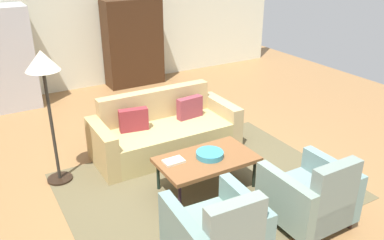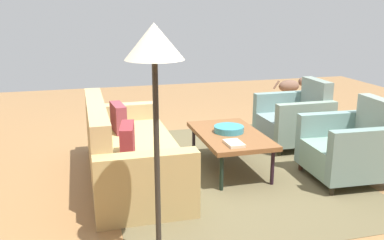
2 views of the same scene
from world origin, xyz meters
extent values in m
plane|color=olive|center=(0.00, 0.00, 0.00)|extent=(11.02, 11.02, 0.00)
cube|color=brown|center=(0.03, -0.30, 0.00)|extent=(3.40, 2.60, 0.01)
cube|color=tan|center=(0.03, 0.75, 0.21)|extent=(1.74, 0.90, 0.42)
cube|color=tan|center=(0.03, 1.11, 0.43)|extent=(1.74, 0.18, 0.86)
cube|color=tan|center=(0.99, 0.75, 0.31)|extent=(0.18, 0.90, 0.62)
cube|color=tan|center=(-0.93, 0.76, 0.31)|extent=(0.18, 0.90, 0.62)
cube|color=brown|center=(0.48, 0.85, 0.58)|extent=(0.41, 0.16, 0.32)
cube|color=maroon|center=(-0.42, 0.85, 0.58)|extent=(0.41, 0.19, 0.32)
cylinder|color=black|center=(-0.50, -0.07, 0.19)|extent=(0.04, 0.04, 0.38)
cylinder|color=#261F28|center=(0.56, -0.07, 0.19)|extent=(0.04, 0.04, 0.38)
cylinder|color=black|center=(-0.50, -0.63, 0.19)|extent=(0.04, 0.04, 0.38)
cylinder|color=black|center=(0.56, -0.63, 0.19)|extent=(0.04, 0.04, 0.38)
cube|color=brown|center=(0.03, -0.35, 0.41)|extent=(1.20, 0.70, 0.05)
cylinder|color=#2A261D|center=(-0.90, -1.09, 0.05)|extent=(0.05, 0.05, 0.10)
cylinder|color=#382118|center=(-0.22, -1.12, 0.05)|extent=(0.05, 0.05, 0.10)
cylinder|color=#3C1917|center=(-0.25, -1.80, 0.05)|extent=(0.05, 0.05, 0.10)
cube|color=gray|center=(-0.57, -1.45, 0.25)|extent=(0.60, 0.83, 0.30)
cube|color=gray|center=(-0.59, -1.78, 0.49)|extent=(0.57, 0.17, 0.78)
cube|color=slate|center=(-0.91, -1.43, 0.38)|extent=(0.16, 0.81, 0.56)
cube|color=gray|center=(-0.23, -1.46, 0.38)|extent=(0.16, 0.81, 0.56)
cylinder|color=#2B2818|center=(0.29, -1.11, 0.05)|extent=(0.05, 0.05, 0.10)
cylinder|color=#3C1C11|center=(0.97, -1.11, 0.05)|extent=(0.05, 0.05, 0.10)
cylinder|color=#322520|center=(0.29, -1.79, 0.05)|extent=(0.05, 0.05, 0.10)
cylinder|color=#301E15|center=(0.97, -1.79, 0.05)|extent=(0.05, 0.05, 0.10)
cube|color=slate|center=(0.63, -1.45, 0.25)|extent=(0.56, 0.80, 0.30)
cube|color=gray|center=(0.63, -1.78, 0.49)|extent=(0.56, 0.14, 0.78)
cube|color=gray|center=(0.29, -1.45, 0.38)|extent=(0.12, 0.80, 0.56)
cube|color=gray|center=(0.97, -1.45, 0.38)|extent=(0.12, 0.80, 0.56)
cylinder|color=teal|center=(0.07, -0.35, 0.47)|extent=(0.34, 0.34, 0.07)
cube|color=beige|center=(-0.37, -0.24, 0.45)|extent=(0.25, 0.17, 0.03)
cylinder|color=#2A2823|center=(-1.52, 0.77, 0.76)|extent=(0.04, 0.04, 1.45)
cone|color=beige|center=(-1.52, 0.77, 1.60)|extent=(0.40, 0.40, 0.24)
cylinder|color=brown|center=(3.09, -2.80, 0.10)|extent=(0.06, 0.06, 0.20)
cylinder|color=brown|center=(2.95, -2.80, 0.10)|extent=(0.06, 0.06, 0.20)
cylinder|color=brown|center=(3.09, -2.50, 0.10)|extent=(0.06, 0.06, 0.20)
cylinder|color=brown|center=(2.95, -2.50, 0.10)|extent=(0.06, 0.06, 0.20)
ellipsoid|color=brown|center=(3.02, -2.65, 0.32)|extent=(0.24, 0.42, 0.24)
sphere|color=brown|center=(3.02, -2.94, 0.39)|extent=(0.17, 0.17, 0.17)
cylinder|color=brown|center=(3.02, -2.38, 0.36)|extent=(0.04, 0.13, 0.17)
camera|label=1|loc=(-2.28, -3.96, 2.84)|focal=37.56mm
camera|label=2|loc=(-4.29, 1.27, 1.83)|focal=39.85mm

